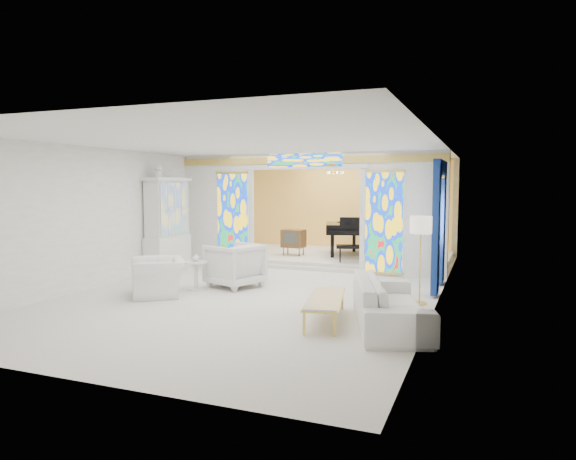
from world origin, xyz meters
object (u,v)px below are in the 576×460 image
at_px(sofa, 390,302).
at_px(grand_piano, 356,228).
at_px(armchair_right, 235,265).
at_px(coffee_table, 325,299).
at_px(tv_console, 293,239).
at_px(china_cabinet, 167,226).
at_px(armchair_left, 158,277).

distance_m(sofa, grand_piano, 7.10).
relative_size(armchair_right, coffee_table, 0.56).
relative_size(coffee_table, tv_console, 2.49).
xyz_separation_m(china_cabinet, sofa, (6.17, -3.05, -0.80)).
xyz_separation_m(coffee_table, tv_console, (-2.79, 5.95, 0.30)).
bearing_deg(armchair_right, grand_piano, -176.74).
bearing_deg(china_cabinet, tv_console, 49.91).
relative_size(sofa, grand_piano, 0.82).
bearing_deg(armchair_left, armchair_right, 103.81).
distance_m(china_cabinet, armchair_right, 2.83).
height_order(armchair_right, tv_console, armchair_right).
xyz_separation_m(coffee_table, grand_piano, (-1.16, 6.84, 0.58)).
xyz_separation_m(armchair_left, armchair_right, (1.03, 1.33, 0.10)).
bearing_deg(grand_piano, sofa, -88.49).
distance_m(armchair_right, tv_console, 3.95).
height_order(coffee_table, tv_console, tv_console).
height_order(armchair_right, sofa, armchair_right).
relative_size(china_cabinet, armchair_left, 2.41).
xyz_separation_m(china_cabinet, armchair_right, (2.49, -1.15, -0.70)).
height_order(armchair_right, grand_piano, grand_piano).
bearing_deg(sofa, armchair_left, 65.83).
relative_size(armchair_left, tv_console, 1.53).
xyz_separation_m(grand_piano, tv_console, (-1.63, -0.89, -0.28)).
bearing_deg(tv_console, sofa, -53.89).
relative_size(sofa, tv_console, 3.44).
bearing_deg(china_cabinet, coffee_table, -31.45).
distance_m(armchair_left, tv_console, 5.36).
distance_m(armchair_left, grand_piano, 6.69).
xyz_separation_m(armchair_right, tv_console, (-0.13, 3.95, 0.19)).
height_order(sofa, tv_console, tv_console).
bearing_deg(china_cabinet, armchair_left, -59.56).
bearing_deg(sofa, grand_piano, 0.67).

